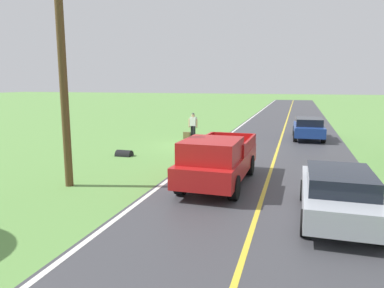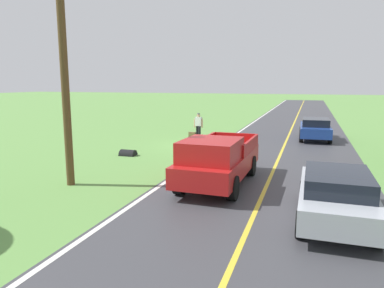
# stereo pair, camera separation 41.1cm
# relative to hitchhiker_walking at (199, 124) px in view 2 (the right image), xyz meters

# --- Properties ---
(ground_plane) EXTENTS (200.00, 200.00, 0.00)m
(ground_plane) POSITION_rel_hitchhiker_walking_xyz_m (-1.04, 2.45, -0.98)
(ground_plane) COLOR #609347
(road_surface) EXTENTS (7.72, 120.00, 0.00)m
(road_surface) POSITION_rel_hitchhiker_walking_xyz_m (-5.62, 2.45, -0.98)
(road_surface) COLOR #3D3D42
(road_surface) RESTS_ON ground
(lane_edge_line) EXTENTS (0.16, 117.60, 0.00)m
(lane_edge_line) POSITION_rel_hitchhiker_walking_xyz_m (-1.94, 2.45, -0.98)
(lane_edge_line) COLOR silver
(lane_edge_line) RESTS_ON ground
(lane_centre_line) EXTENTS (0.14, 117.60, 0.00)m
(lane_centre_line) POSITION_rel_hitchhiker_walking_xyz_m (-5.62, 2.45, -0.98)
(lane_centre_line) COLOR gold
(lane_centre_line) RESTS_ON ground
(hitchhiker_walking) EXTENTS (0.62, 0.51, 1.75)m
(hitchhiker_walking) POSITION_rel_hitchhiker_walking_xyz_m (0.00, 0.00, 0.00)
(hitchhiker_walking) COLOR black
(hitchhiker_walking) RESTS_ON ground
(suitcase_carried) EXTENTS (0.46, 0.21, 0.45)m
(suitcase_carried) POSITION_rel_hitchhiker_walking_xyz_m (0.42, 0.07, -0.75)
(suitcase_carried) COLOR brown
(suitcase_carried) RESTS_ON ground
(pickup_truck_passing) EXTENTS (2.18, 5.44, 1.82)m
(pickup_truck_passing) POSITION_rel_hitchhiker_walking_xyz_m (-3.89, 10.21, -0.01)
(pickup_truck_passing) COLOR #B21919
(pickup_truck_passing) RESTS_ON ground
(sedan_near_oncoming) EXTENTS (2.02, 4.45, 1.41)m
(sedan_near_oncoming) POSITION_rel_hitchhiker_walking_xyz_m (-7.34, -2.09, -0.23)
(sedan_near_oncoming) COLOR navy
(sedan_near_oncoming) RESTS_ON ground
(sedan_mid_oncoming) EXTENTS (1.94, 4.41, 1.41)m
(sedan_mid_oncoming) POSITION_rel_hitchhiker_walking_xyz_m (-7.76, 12.55, -0.23)
(sedan_mid_oncoming) COLOR #B2B7C1
(sedan_mid_oncoming) RESTS_ON ground
(utility_pole_roadside) EXTENTS (0.28, 0.28, 7.48)m
(utility_pole_roadside) POSITION_rel_hitchhiker_walking_xyz_m (1.26, 11.80, 2.76)
(utility_pole_roadside) COLOR brown
(utility_pole_roadside) RESTS_ON ground
(drainage_culvert) EXTENTS (0.80, 0.60, 0.60)m
(drainage_culvert) POSITION_rel_hitchhiker_walking_xyz_m (1.83, 6.37, -0.98)
(drainage_culvert) COLOR black
(drainage_culvert) RESTS_ON ground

